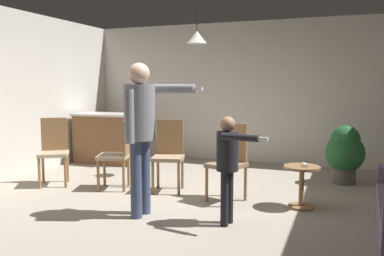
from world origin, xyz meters
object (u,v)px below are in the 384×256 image
at_px(person_adult, 141,122).
at_px(spare_remote_on_table, 305,165).
at_px(kitchen_counter, 108,138).
at_px(potted_plant_corner, 345,152).
at_px(dining_chair_by_counter, 169,152).
at_px(dining_chair_spare, 54,148).
at_px(dining_chair_centre_back, 118,151).
at_px(dining_chair_near_wall, 230,159).
at_px(side_table_by_couch, 302,182).
at_px(person_child, 228,158).

distance_m(person_adult, spare_remote_on_table, 2.03).
distance_m(kitchen_counter, potted_plant_corner, 4.30).
xyz_separation_m(kitchen_counter, spare_remote_on_table, (3.84, -1.70, 0.06)).
xyz_separation_m(dining_chair_by_counter, dining_chair_spare, (-1.75, -0.31, 0.00)).
bearing_deg(kitchen_counter, potted_plant_corner, -2.53).
relative_size(dining_chair_centre_back, dining_chair_spare, 1.00).
bearing_deg(dining_chair_spare, potted_plant_corner, 168.26).
relative_size(dining_chair_by_counter, dining_chair_near_wall, 1.00).
bearing_deg(spare_remote_on_table, dining_chair_by_counter, 173.32).
distance_m(dining_chair_centre_back, dining_chair_spare, 1.06).
height_order(side_table_by_couch, person_adult, person_adult).
bearing_deg(potted_plant_corner, dining_chair_centre_back, -153.93).
bearing_deg(kitchen_counter, dining_chair_spare, -83.72).
distance_m(kitchen_counter, dining_chair_centre_back, 2.09).
bearing_deg(dining_chair_spare, person_child, 131.93).
bearing_deg(dining_chair_spare, side_table_by_couch, 148.61).
bearing_deg(kitchen_counter, dining_chair_centre_back, -53.30).
relative_size(kitchen_counter, spare_remote_on_table, 9.69).
height_order(person_adult, dining_chair_near_wall, person_adult).
bearing_deg(kitchen_counter, spare_remote_on_table, -23.85).
height_order(kitchen_counter, dining_chair_by_counter, dining_chair_by_counter).
xyz_separation_m(dining_chair_by_counter, spare_remote_on_table, (1.89, -0.22, -0.01)).
xyz_separation_m(kitchen_counter, dining_chair_near_wall, (2.89, -1.66, 0.07)).
relative_size(person_adult, potted_plant_corner, 1.96).
bearing_deg(side_table_by_couch, potted_plant_corner, 71.97).
distance_m(dining_chair_by_counter, dining_chair_centre_back, 0.73).
relative_size(side_table_by_couch, dining_chair_spare, 0.52).
bearing_deg(spare_remote_on_table, person_child, -128.99).
distance_m(person_adult, dining_chair_centre_back, 1.41).
bearing_deg(potted_plant_corner, dining_chair_near_wall, -133.53).
height_order(potted_plant_corner, spare_remote_on_table, potted_plant_corner).
height_order(person_adult, person_child, person_adult).
xyz_separation_m(dining_chair_by_counter, dining_chair_centre_back, (-0.70, -0.20, 0.00)).
bearing_deg(person_adult, dining_chair_near_wall, 146.53).
relative_size(side_table_by_couch, dining_chair_centre_back, 0.52).
xyz_separation_m(dining_chair_centre_back, spare_remote_on_table, (2.59, -0.02, -0.01)).
relative_size(side_table_by_couch, dining_chair_near_wall, 0.52).
height_order(dining_chair_near_wall, potted_plant_corner, dining_chair_near_wall).
height_order(person_child, dining_chair_spare, person_child).
relative_size(person_child, spare_remote_on_table, 8.98).
bearing_deg(potted_plant_corner, kitchen_counter, 177.47).
distance_m(kitchen_counter, side_table_by_couch, 4.17).
xyz_separation_m(person_child, spare_remote_on_table, (0.71, 0.88, -0.19)).
xyz_separation_m(dining_chair_by_counter, potted_plant_corner, (2.34, 1.29, -0.06)).
bearing_deg(person_child, dining_chair_spare, -96.07).
bearing_deg(potted_plant_corner, side_table_by_couch, -108.03).
bearing_deg(dining_chair_near_wall, dining_chair_spare, 19.44).
bearing_deg(dining_chair_spare, dining_chair_near_wall, 149.56).
height_order(kitchen_counter, potted_plant_corner, kitchen_counter).
bearing_deg(person_adult, dining_chair_by_counter, -166.54).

